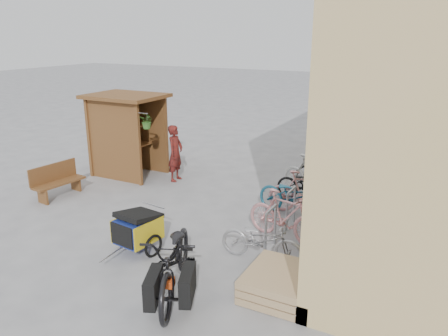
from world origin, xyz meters
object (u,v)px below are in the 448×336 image
at_px(bike_0, 262,240).
at_px(bike_2, 294,197).
at_px(kiosk, 124,123).
at_px(bike_3, 305,193).
at_px(child_trailer, 138,228).
at_px(person_kiosk, 175,153).
at_px(bike_7, 332,168).
at_px(bike_6, 328,170).
at_px(shopping_carts, 369,147).
at_px(bike_4, 309,185).
at_px(bike_5, 312,176).
at_px(bike_1, 285,216).
at_px(bench, 57,180).
at_px(pallet_stack, 278,283).
at_px(cargo_bike, 176,261).

distance_m(bike_0, bike_2, 2.24).
height_order(kiosk, bike_3, kiosk).
relative_size(child_trailer, person_kiosk, 0.92).
xyz_separation_m(bike_2, bike_7, (0.19, 2.72, -0.04)).
distance_m(child_trailer, bike_6, 5.87).
bearing_deg(bike_6, shopping_carts, -34.43).
distance_m(bike_4, bike_7, 1.69).
bearing_deg(bike_5, bike_1, -157.51).
bearing_deg(bike_1, bike_6, 13.60).
height_order(person_kiosk, bike_2, person_kiosk).
distance_m(bike_3, bike_7, 2.42).
bearing_deg(bike_2, bike_1, -158.45).
xyz_separation_m(bench, bike_0, (5.99, -0.66, -0.03)).
bearing_deg(bike_2, bike_7, 7.23).
bearing_deg(pallet_stack, child_trailer, 177.01).
distance_m(pallet_stack, bike_1, 2.01).
bearing_deg(bike_4, cargo_bike, 174.69).
bearing_deg(bike_7, bike_0, 178.67).
bearing_deg(bike_1, cargo_bike, 173.94).
relative_size(pallet_stack, bench, 0.85).
distance_m(pallet_stack, bike_4, 4.24).
distance_m(cargo_bike, bike_4, 4.97).
height_order(shopping_carts, bike_3, shopping_carts).
height_order(kiosk, bike_2, kiosk).
relative_size(pallet_stack, bike_2, 0.64).
height_order(cargo_bike, bike_0, cargo_bike).
xyz_separation_m(shopping_carts, cargo_bike, (-1.47, -8.69, -0.04)).
height_order(kiosk, bike_6, kiosk).
relative_size(child_trailer, bike_0, 0.93).
bearing_deg(shopping_carts, cargo_bike, -99.63).
xyz_separation_m(pallet_stack, bench, (-6.67, 1.56, 0.23)).
distance_m(kiosk, bike_6, 5.98).
distance_m(bike_5, bike_6, 0.93).
height_order(kiosk, shopping_carts, kiosk).
bearing_deg(shopping_carts, bike_1, -95.48).
height_order(child_trailer, bike_5, bike_5).
bearing_deg(child_trailer, bike_5, 72.40).
bearing_deg(child_trailer, person_kiosk, 121.27).
xyz_separation_m(child_trailer, person_kiosk, (-1.70, 3.92, 0.33)).
relative_size(bike_6, bike_7, 1.20).
xyz_separation_m(bike_2, bike_4, (0.04, 1.03, -0.04)).
relative_size(person_kiosk, bike_5, 0.90).
bearing_deg(person_kiosk, bike_6, -74.66).
height_order(bike_0, bike_3, bike_3).
bearing_deg(person_kiosk, cargo_bike, -151.45).
height_order(bench, bike_1, bike_1).
height_order(pallet_stack, bike_2, bike_2).
xyz_separation_m(child_trailer, cargo_bike, (1.49, -0.91, 0.12)).
relative_size(bike_1, bike_4, 1.03).
relative_size(bike_4, bike_7, 1.15).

